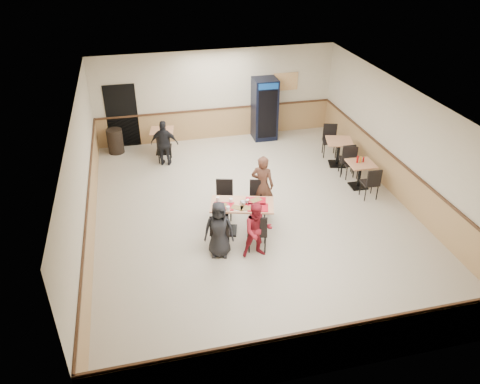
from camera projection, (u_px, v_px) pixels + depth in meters
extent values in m
plane|color=beige|center=(254.00, 214.00, 12.06)|extent=(10.00, 10.00, 0.00)
plane|color=silver|center=(256.00, 102.00, 10.53)|extent=(10.00, 10.00, 0.00)
plane|color=beige|center=(216.00, 95.00, 15.48)|extent=(8.00, 0.00, 8.00)
plane|color=beige|center=(340.00, 307.00, 7.11)|extent=(8.00, 0.00, 8.00)
plane|color=beige|center=(83.00, 180.00, 10.50)|extent=(0.00, 10.00, 10.00)
plane|color=beige|center=(404.00, 146.00, 12.09)|extent=(0.00, 10.00, 10.00)
cube|color=tan|center=(217.00, 124.00, 15.98)|extent=(7.98, 0.03, 1.00)
cube|color=tan|center=(397.00, 179.00, 12.60)|extent=(0.03, 9.98, 1.00)
cube|color=#472B19|center=(216.00, 109.00, 15.69)|extent=(7.98, 0.04, 0.06)
cube|color=black|center=(122.00, 116.00, 15.07)|extent=(1.00, 0.02, 2.10)
cube|color=orange|center=(286.00, 82.00, 15.78)|extent=(0.85, 0.02, 0.60)
cube|color=black|center=(227.00, 230.00, 11.38)|extent=(0.59, 0.59, 0.04)
cylinder|color=black|center=(227.00, 217.00, 11.19)|extent=(0.10, 0.10, 0.72)
cube|color=tan|center=(226.00, 204.00, 11.00)|extent=(0.91, 0.91, 0.04)
cube|color=black|center=(257.00, 231.00, 11.35)|extent=(0.59, 0.59, 0.04)
cylinder|color=black|center=(258.00, 218.00, 11.16)|extent=(0.10, 0.10, 0.72)
cube|color=tan|center=(258.00, 205.00, 10.97)|extent=(0.91, 0.91, 0.04)
imported|color=black|center=(219.00, 230.00, 10.28)|extent=(0.75, 0.58, 1.36)
imported|color=maroon|center=(257.00, 230.00, 10.25)|extent=(0.68, 0.54, 1.36)
imported|color=#543224|center=(262.00, 185.00, 11.73)|extent=(0.70, 0.62, 1.60)
imported|color=black|center=(165.00, 143.00, 14.09)|extent=(0.90, 0.57, 1.42)
cube|color=#B80C1C|center=(258.00, 208.00, 10.82)|extent=(0.55, 0.46, 0.02)
cube|color=#B80C1C|center=(224.00, 206.00, 10.88)|extent=(0.55, 0.46, 0.02)
cube|color=#B80C1C|center=(256.00, 201.00, 11.07)|extent=(0.55, 0.46, 0.02)
cylinder|color=white|center=(256.00, 200.00, 11.10)|extent=(0.24, 0.24, 0.01)
cube|color=#AC7243|center=(256.00, 200.00, 11.09)|extent=(0.32, 0.26, 0.02)
cylinder|color=white|center=(237.00, 208.00, 10.81)|extent=(0.24, 0.24, 0.01)
cube|color=#AC7243|center=(237.00, 208.00, 10.81)|extent=(0.33, 0.29, 0.02)
cylinder|color=white|center=(222.00, 206.00, 10.88)|extent=(0.24, 0.24, 0.01)
cube|color=#AC7243|center=(222.00, 206.00, 10.87)|extent=(0.29, 0.20, 0.02)
cylinder|color=white|center=(246.00, 209.00, 10.79)|extent=(0.24, 0.24, 0.01)
cube|color=#AC7243|center=(246.00, 208.00, 10.78)|extent=(0.30, 0.23, 0.02)
cylinder|color=white|center=(231.00, 201.00, 11.00)|extent=(0.08, 0.08, 0.11)
cylinder|color=white|center=(228.00, 208.00, 10.70)|extent=(0.08, 0.08, 0.11)
cylinder|color=white|center=(218.00, 199.00, 11.06)|extent=(0.08, 0.08, 0.11)
cylinder|color=white|center=(219.00, 208.00, 10.74)|extent=(0.08, 0.08, 0.11)
cylinder|color=silver|center=(248.00, 202.00, 10.94)|extent=(0.07, 0.07, 0.12)
ellipsoid|color=silver|center=(243.00, 202.00, 10.93)|extent=(0.16, 0.16, 0.11)
cube|color=black|center=(358.00, 186.00, 13.26)|extent=(0.46, 0.46, 0.04)
cylinder|color=black|center=(359.00, 175.00, 13.08)|extent=(0.09, 0.09, 0.68)
cube|color=tan|center=(361.00, 164.00, 12.90)|extent=(0.72, 0.72, 0.04)
cube|color=black|center=(337.00, 164.00, 14.43)|extent=(0.60, 0.60, 0.04)
cylinder|color=black|center=(338.00, 153.00, 14.23)|extent=(0.10, 0.10, 0.74)
cube|color=tan|center=(339.00, 141.00, 14.04)|extent=(0.93, 0.93, 0.04)
cylinder|color=#9F0C0B|center=(358.00, 159.00, 12.86)|extent=(0.06, 0.06, 0.20)
cylinder|color=orange|center=(360.00, 159.00, 12.88)|extent=(0.06, 0.06, 0.17)
cylinder|color=#9F0C0B|center=(363.00, 160.00, 12.91)|extent=(0.05, 0.05, 0.14)
cube|color=black|center=(164.00, 152.00, 15.18)|extent=(0.53, 0.53, 0.04)
cylinder|color=black|center=(163.00, 141.00, 14.99)|extent=(0.09, 0.09, 0.70)
cube|color=tan|center=(162.00, 131.00, 14.81)|extent=(0.83, 0.83, 0.04)
cube|color=black|center=(264.00, 109.00, 15.70)|extent=(0.79, 0.77, 2.06)
cube|color=black|center=(268.00, 115.00, 15.40)|extent=(0.63, 0.03, 1.63)
cube|color=navy|center=(269.00, 86.00, 14.90)|extent=(0.65, 0.03, 0.20)
cylinder|color=black|center=(115.00, 141.00, 14.99)|extent=(0.50, 0.50, 0.79)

